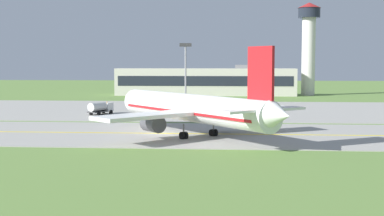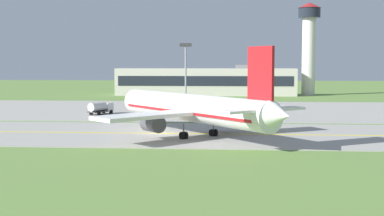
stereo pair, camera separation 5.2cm
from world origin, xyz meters
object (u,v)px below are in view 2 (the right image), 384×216
(service_truck_catering, at_px, (101,107))
(control_tower, at_px, (309,40))
(airplane_lead, at_px, (193,108))
(service_truck_baggage, at_px, (229,106))
(apron_light_mast, at_px, (186,70))

(service_truck_catering, bearing_deg, control_tower, 54.10)
(airplane_lead, height_order, service_truck_catering, airplane_lead)
(airplane_lead, distance_m, service_truck_baggage, 43.04)
(service_truck_catering, relative_size, apron_light_mast, 0.43)
(service_truck_baggage, bearing_deg, apron_light_mast, -128.81)
(airplane_lead, distance_m, service_truck_catering, 38.42)
(airplane_lead, height_order, control_tower, control_tower)
(service_truck_baggage, relative_size, control_tower, 0.22)
(service_truck_catering, height_order, apron_light_mast, apron_light_mast)
(airplane_lead, relative_size, service_truck_baggage, 4.94)
(control_tower, distance_m, apron_light_mast, 80.26)
(service_truck_catering, xyz_separation_m, control_tower, (52.14, 72.02, 16.67))
(airplane_lead, relative_size, service_truck_catering, 5.28)
(service_truck_baggage, xyz_separation_m, apron_light_mast, (-8.77, -10.91, 8.14))
(service_truck_catering, relative_size, control_tower, 0.21)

